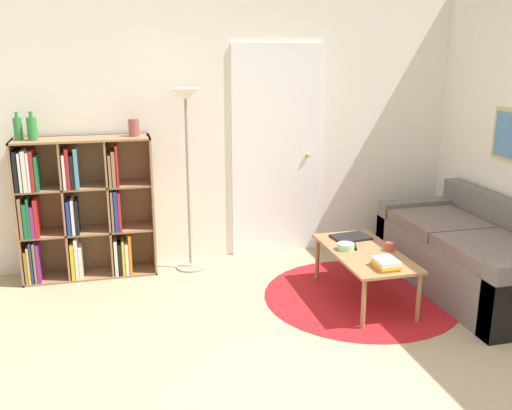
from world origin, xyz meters
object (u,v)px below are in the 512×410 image
floor_lamp (186,130)px  coffee_table (365,256)px  bookshelf (78,210)px  cup (390,247)px  laptop (351,237)px  bottle_left (18,128)px  bowl (346,247)px  vase_on_shelf (134,127)px  couch (476,257)px  bottle_middle (32,128)px

floor_lamp → coffee_table: bearing=-38.6°
bookshelf → cup: size_ratio=17.22×
laptop → cup: size_ratio=4.60×
coffee_table → bottle_left: (-2.70, 1.10, 0.99)m
floor_lamp → cup: bearing=-35.5°
floor_lamp → laptop: size_ratio=4.96×
coffee_table → bowl: bowl is taller
laptop → bottle_left: bearing=164.2°
laptop → vase_on_shelf: bearing=156.7°
floor_lamp → couch: 2.75m
vase_on_shelf → bookshelf: bearing=179.5°
bookshelf → laptop: bearing=-18.5°
vase_on_shelf → coffee_table: bearing=-32.0°
bottle_left → cup: bearing=-21.4°
laptop → bowl: size_ratio=2.43×
bookshelf → bottle_middle: size_ratio=5.24×
bookshelf → bottle_middle: bearing=-174.3°
bottle_left → vase_on_shelf: (0.95, -0.01, -0.02)m
laptop → bottle_middle: bottle_middle is taller
bookshelf → bottle_middle: 0.81m
floor_lamp → bottle_middle: bearing=178.4°
floor_lamp → bookshelf: bearing=176.1°
cup → vase_on_shelf: vase_on_shelf is taller
bowl → couch: bearing=-5.8°
couch → bowl: size_ratio=13.05×
bookshelf → vase_on_shelf: vase_on_shelf is taller
floor_lamp → bowl: size_ratio=12.04×
laptop → vase_on_shelf: 2.13m
vase_on_shelf → bottle_left: bearing=179.5°
bookshelf → bowl: bookshelf is taller
bookshelf → couch: size_ratio=0.70×
vase_on_shelf → couch: bearing=-22.3°
coffee_table → bottle_left: size_ratio=4.44×
couch → laptop: bearing=159.4°
bookshelf → bottle_left: (-0.43, 0.00, 0.74)m
cup → laptop: bearing=116.5°
vase_on_shelf → laptop: bearing=-23.3°
bookshelf → bowl: bearing=-25.6°
couch → laptop: (-1.00, 0.38, 0.14)m
cup → couch: bearing=-0.4°
laptop → bookshelf: bearing=161.5°
cup → vase_on_shelf: bearing=149.9°
floor_lamp → cup: (1.50, -1.07, -0.86)m
coffee_table → laptop: 0.34m
couch → bottle_left: bottle_left is taller
cup → bottle_middle: 3.14m
bowl → vase_on_shelf: 2.11m
bowl → bottle_left: 2.91m
bottle_middle → floor_lamp: bearing=-1.6°
bookshelf → couch: bookshelf is taller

